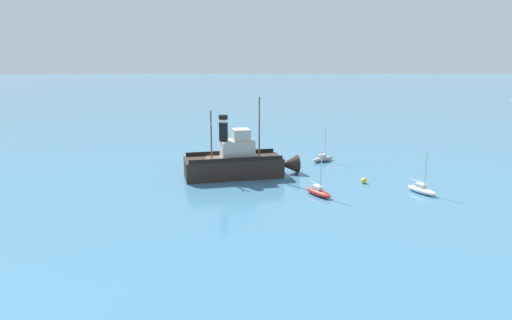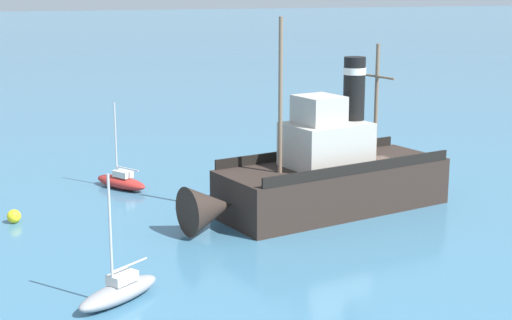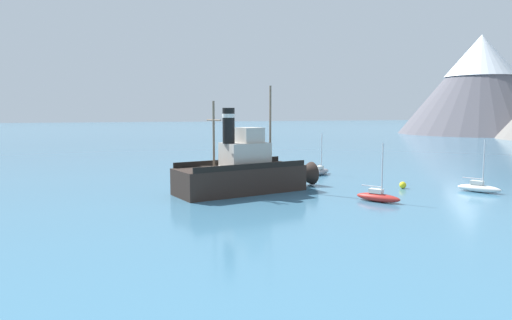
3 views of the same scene
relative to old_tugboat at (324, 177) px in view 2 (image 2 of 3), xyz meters
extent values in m
plane|color=teal|center=(-0.13, -2.77, -1.83)|extent=(600.00, 600.00, 0.00)
cube|color=#2D231E|center=(0.13, -0.60, -0.63)|extent=(6.79, 12.65, 2.40)
cone|color=#2D231E|center=(-1.36, 6.44, -0.63)|extent=(2.80, 2.83, 2.35)
cube|color=#B2ADA3|center=(0.02, -0.11, 1.67)|extent=(3.76, 4.53, 2.20)
cube|color=#B2ADA3|center=(-0.08, 0.38, 3.47)|extent=(2.57, 2.41, 1.40)
cylinder|color=black|center=(0.38, -1.78, 4.37)|extent=(1.10, 1.10, 3.20)
cylinder|color=silver|center=(0.38, -1.78, 5.27)|extent=(1.16, 1.16, 0.35)
cylinder|color=#75604C|center=(-0.56, 2.63, 4.32)|extent=(0.20, 0.20, 7.50)
cylinder|color=#75604C|center=(0.69, -3.24, 3.57)|extent=(0.20, 0.20, 6.00)
cylinder|color=#75604C|center=(0.69, -3.24, 4.89)|extent=(2.57, 0.65, 0.12)
cube|color=black|center=(-1.98, -1.05, 0.82)|extent=(2.47, 11.18, 0.50)
cube|color=black|center=(2.24, -0.16, 0.82)|extent=(2.47, 11.18, 0.50)
ellipsoid|color=#B22823|center=(8.17, 8.85, -1.48)|extent=(3.82, 2.91, 0.70)
cube|color=silver|center=(8.00, 8.75, -0.95)|extent=(1.27, 1.12, 0.36)
cylinder|color=#B7B7BC|center=(8.43, 9.01, 0.97)|extent=(0.10, 0.10, 4.20)
cylinder|color=#B7B7BC|center=(7.66, 8.54, -0.58)|extent=(1.58, 1.00, 0.08)
ellipsoid|color=gray|center=(-7.99, 11.96, -1.48)|extent=(3.07, 3.75, 0.70)
cube|color=silver|center=(-7.88, 11.79, -0.95)|extent=(1.15, 1.27, 0.36)
cylinder|color=#B7B7BC|center=(-8.16, 12.20, 0.97)|extent=(0.10, 0.10, 4.20)
cylinder|color=#B7B7BC|center=(-7.65, 11.46, -0.58)|extent=(1.09, 1.53, 0.08)
sphere|color=yellow|center=(3.42, 14.97, -1.49)|extent=(0.67, 0.67, 0.67)
camera|label=1|loc=(55.30, 1.23, 13.16)|focal=32.00mm
camera|label=2|loc=(-34.96, 16.52, 9.62)|focal=55.00mm
camera|label=3|loc=(39.90, -13.36, 5.63)|focal=32.00mm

